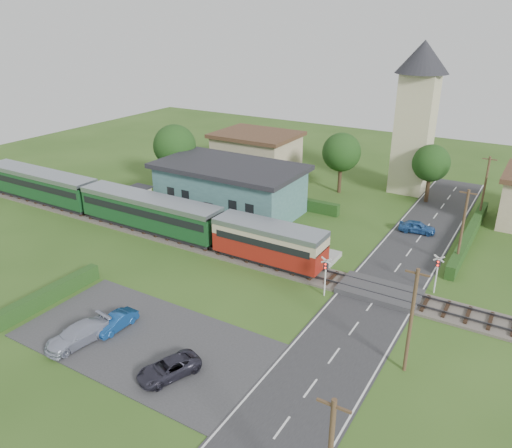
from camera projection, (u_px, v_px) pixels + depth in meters
The scene contains 30 objects.
ground at pixel (256, 273), 42.08m from camera, with size 120.00×120.00×0.00m, color #2D4C19.
railway_track at pixel (268, 262), 43.61m from camera, with size 76.00×3.20×0.49m.
road at pixel (371, 305), 37.31m from camera, with size 6.00×70.00×0.05m, color #28282B.
car_park at pixel (145, 340), 33.30m from camera, with size 17.00×9.00×0.08m, color #333335.
crossing_deck at pixel (379, 291), 38.81m from camera, with size 6.20×3.40×0.45m, color #333335.
platform at pixel (199, 226), 50.85m from camera, with size 30.00×3.00×0.45m, color gray.
equipment_hut at pixel (139, 198), 54.07m from camera, with size 2.30×2.30×2.55m.
station_building at pixel (230, 187), 54.47m from camera, with size 16.00×9.00×5.30m.
train at pixel (126, 206), 50.75m from camera, with size 43.20×2.90×3.40m.
church_tower at pixel (417, 107), 57.85m from camera, with size 6.00×6.00×17.60m.
house_west at pixel (257, 153), 67.87m from camera, with size 10.80×8.80×5.50m.
hedge_carpark at pixel (50, 295), 37.60m from camera, with size 0.80×9.00×1.20m, color #193814.
hedge_roadside at pixel (469, 236), 47.73m from camera, with size 0.80×18.00×1.20m, color #193814.
hedge_station at pixel (251, 193), 58.82m from camera, with size 22.00×0.80×1.30m, color #193814.
tree_a at pixel (175, 146), 60.56m from camera, with size 5.20×5.20×8.00m.
tree_b at pixel (341, 152), 59.25m from camera, with size 4.60×4.60×7.34m.
tree_c at pixel (431, 163), 56.21m from camera, with size 4.20×4.20×6.78m.
utility_pole_b at pixel (411, 320), 29.18m from camera, with size 1.40×0.22×7.00m.
utility_pole_c at pixel (462, 228), 41.82m from camera, with size 1.40×0.22×7.00m.
utility_pole_d at pixel (484, 188), 51.29m from camera, with size 1.40×0.22×7.00m.
crossing_signal_near at pixel (326, 271), 37.88m from camera, with size 0.84×0.28×3.28m.
crossing_signal_far at pixel (437, 268), 38.25m from camera, with size 0.84×0.28×3.28m.
streetlamp_west at pixel (193, 152), 67.16m from camera, with size 0.30×0.30×5.15m.
streetlamp_east at pixel (508, 184), 54.61m from camera, with size 0.30×0.30×5.15m.
car_on_road at pixel (417, 227), 49.55m from camera, with size 1.42×3.53×1.20m, color #265495.
car_park_blue at pixel (116, 322), 34.29m from camera, with size 1.14×3.27×1.08m, color navy.
car_park_silver at pixel (77, 335), 32.73m from camera, with size 1.79×4.40×1.28m, color #A5AABF.
car_park_dark at pixel (169, 368), 29.77m from camera, with size 1.79×3.88×1.08m, color #272633.
pedestrian_near at pixel (249, 231), 46.67m from camera, with size 0.72×0.47×1.97m, color gray.
pedestrian_far at pixel (155, 205), 53.12m from camera, with size 0.93×0.72×1.91m, color gray.
Camera 1 is at (19.17, -31.87, 20.11)m, focal length 35.00 mm.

